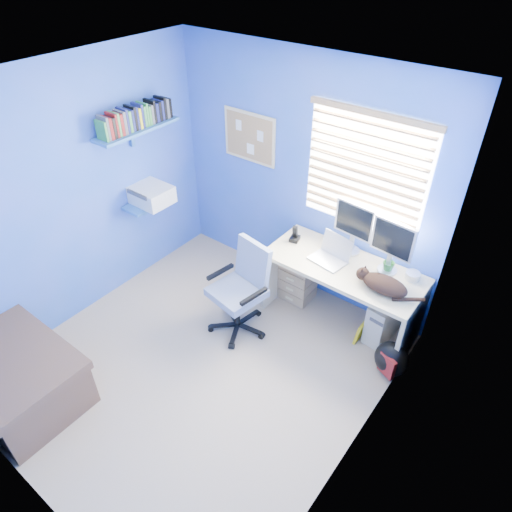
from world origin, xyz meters
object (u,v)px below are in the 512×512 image
Objects in this scene: laptop at (329,252)px; tower_pc at (384,319)px; cat at (385,285)px; desk at (340,295)px; office_chair at (241,300)px.

tower_pc is (0.61, 0.15, -0.62)m from laptop.
cat reaches higher than tower_pc.
tower_pc is at bearing 14.82° from desk.
office_chair is at bearing -153.68° from cat.
cat is 0.91× the size of tower_pc.
desk is at bearing 40.42° from office_chair.
tower_pc is 0.47× the size of office_chair.
desk reaches higher than tower_pc.
office_chair is (-1.19, -0.75, 0.13)m from tower_pc.
laptop reaches higher than tower_pc.
office_chair reaches higher than tower_pc.
laptop is at bearing -170.22° from desk.
cat is 1.38m from office_chair.
cat is 0.43× the size of office_chair.
tower_pc is at bearing 32.34° from office_chair.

